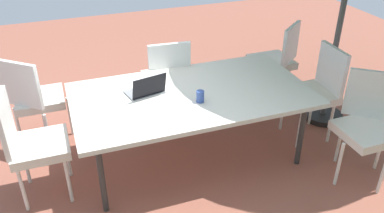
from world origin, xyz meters
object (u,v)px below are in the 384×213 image
(chair_west, at_px, (316,89))
(cup, at_px, (200,97))
(chair_northwest, at_px, (368,122))
(chair_southeast, at_px, (35,97))
(laptop, at_px, (146,90))
(chair_southwest, at_px, (277,58))
(chair_south, at_px, (167,76))
(dining_table, at_px, (192,97))
(chair_east, at_px, (31,141))

(chair_west, height_order, cup, chair_west)
(chair_northwest, distance_m, cup, 1.49)
(chair_southeast, height_order, laptop, chair_southeast)
(chair_southwest, relative_size, laptop, 2.67)
(chair_west, distance_m, laptop, 1.74)
(chair_southwest, distance_m, cup, 1.67)
(chair_northwest, height_order, chair_southwest, same)
(chair_southeast, bearing_deg, chair_northwest, -168.29)
(chair_southwest, height_order, laptop, chair_southwest)
(chair_southeast, bearing_deg, laptop, -173.31)
(chair_south, xyz_separation_m, cup, (-0.02, 0.93, 0.22))
(cup, bearing_deg, chair_south, -88.46)
(chair_northwest, distance_m, chair_west, 0.70)
(dining_table, xyz_separation_m, chair_south, (0.02, -0.75, -0.13))
(chair_southwest, xyz_separation_m, laptop, (1.75, 0.68, 0.22))
(dining_table, relative_size, chair_west, 2.19)
(chair_east, height_order, chair_southwest, same)
(chair_southwest, bearing_deg, chair_west, 49.28)
(chair_northwest, distance_m, chair_east, 2.87)
(chair_southeast, bearing_deg, cup, -173.71)
(chair_northwest, relative_size, cup, 9.40)
(chair_west, distance_m, cup, 1.34)
(chair_northwest, relative_size, chair_southwest, 1.00)
(chair_northwest, relative_size, chair_east, 1.00)
(dining_table, height_order, chair_southeast, chair_southeast)
(chair_southwest, bearing_deg, chair_south, -37.29)
(chair_east, bearing_deg, chair_southeast, 0.25)
(cup, bearing_deg, chair_southwest, -144.37)
(chair_southwest, bearing_deg, cup, -2.99)
(dining_table, distance_m, chair_west, 1.33)
(dining_table, xyz_separation_m, chair_west, (-1.32, 0.05, -0.13))
(chair_southeast, xyz_separation_m, cup, (-1.38, 0.93, 0.22))
(chair_southeast, distance_m, cup, 1.68)
(chair_northwest, distance_m, chair_southeast, 3.12)
(chair_southwest, distance_m, laptop, 1.89)
(chair_southeast, relative_size, chair_south, 1.00)
(laptop, bearing_deg, cup, 132.24)
(chair_southeast, bearing_deg, chair_south, -139.73)
(chair_southeast, bearing_deg, chair_southwest, -139.04)
(chair_west, bearing_deg, chair_south, -117.92)
(chair_northwest, xyz_separation_m, chair_south, (1.39, -1.49, 0.00))
(dining_table, xyz_separation_m, chair_northwest, (-1.37, 0.75, -0.13))
(chair_southwest, height_order, cup, chair_southwest)
(dining_table, bearing_deg, chair_southwest, -150.00)
(chair_west, distance_m, chair_south, 1.56)
(chair_south, distance_m, laptop, 0.78)
(chair_northwest, relative_size, chair_west, 1.00)
(chair_east, xyz_separation_m, chair_southwest, (-2.77, -0.82, 0.00))
(chair_east, bearing_deg, chair_west, -86.64)
(chair_south, relative_size, laptop, 2.67)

